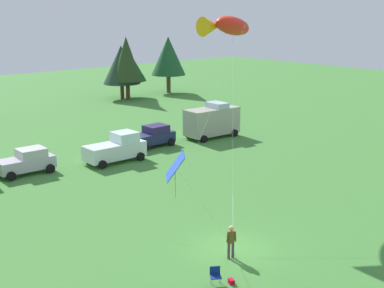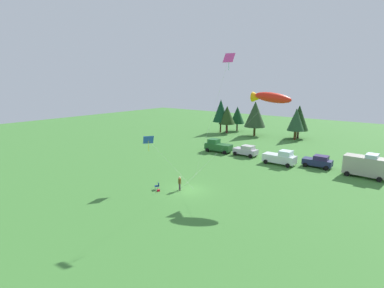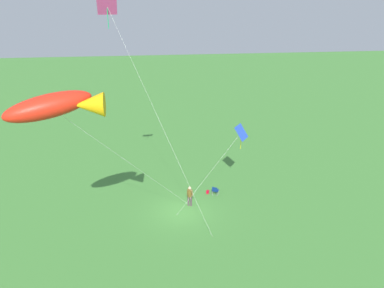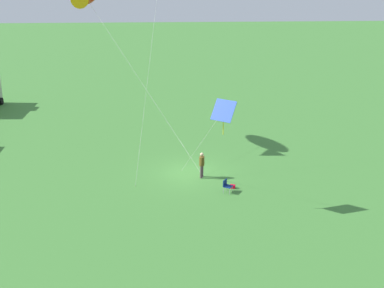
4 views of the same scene
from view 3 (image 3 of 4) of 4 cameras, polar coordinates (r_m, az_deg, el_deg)
name	(u,v)px [view 3 (image 3 of 4)]	position (r m, az deg, el deg)	size (l,w,h in m)	color
ground_plane	(181,211)	(30.21, -1.61, -10.18)	(160.00, 160.00, 0.00)	#3F7C33
person_kite_flyer	(190,195)	(30.38, -0.35, -7.72)	(0.52, 0.45, 1.74)	#553A48
folding_chair	(215,190)	(32.16, 3.56, -7.05)	(0.66, 0.66, 0.82)	navy
backpack_on_grass	(208,192)	(32.64, 2.40, -7.31)	(0.32, 0.22, 0.22)	red
kite_large_fish	(59,106)	(19.33, -19.67, 5.49)	(10.11, 9.54, 11.90)	red
kite_diamond_rainbow	(110,14)	(24.04, -12.32, 18.75)	(6.90, 2.56, 15.86)	#DB4291
kite_diamond_blue	(241,134)	(29.86, 7.41, 1.57)	(6.14, 2.96, 6.38)	blue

